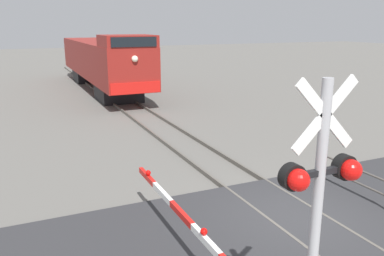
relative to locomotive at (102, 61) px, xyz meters
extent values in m
plane|color=#605E59|center=(0.00, -22.94, -2.18)|extent=(160.00, 160.00, 0.00)
cube|color=#59544C|center=(-0.72, -22.94, -2.11)|extent=(0.08, 80.00, 0.15)
cube|color=#59544C|center=(0.72, -22.94, -2.11)|extent=(0.08, 80.00, 0.15)
cube|color=#2D2D30|center=(0.00, -22.94, -2.11)|extent=(36.00, 4.87, 0.14)
cube|color=black|center=(0.00, -4.69, -1.66)|extent=(2.57, 3.20, 1.05)
cube|color=black|center=(0.00, 5.25, -1.66)|extent=(2.57, 3.20, 1.05)
cube|color=maroon|center=(0.00, 0.28, 0.14)|extent=(3.02, 18.08, 2.53)
cube|color=maroon|center=(0.00, -7.37, 1.74)|extent=(2.96, 2.77, 0.67)
cube|color=black|center=(0.00, -8.79, 1.74)|extent=(2.57, 0.06, 0.54)
cube|color=red|center=(0.00, -8.80, -0.78)|extent=(2.87, 0.08, 0.64)
sphere|color=#F2EACC|center=(0.00, -8.81, 0.83)|extent=(0.36, 0.36, 0.36)
cylinder|color=#ADADB2|center=(-2.79, -26.64, -0.04)|extent=(0.14, 0.14, 4.28)
cube|color=white|center=(-2.79, -26.64, 1.65)|extent=(0.95, 0.04, 0.95)
cube|color=white|center=(-2.79, -26.64, 1.65)|extent=(0.95, 0.04, 0.95)
cube|color=black|center=(-2.79, -26.64, 0.90)|extent=(1.04, 0.08, 0.08)
sphere|color=red|center=(-3.21, -26.74, 0.90)|extent=(0.28, 0.28, 0.28)
sphere|color=red|center=(-2.37, -26.74, 0.90)|extent=(0.28, 0.28, 0.28)
cylinder|color=black|center=(-3.21, -26.62, 0.90)|extent=(0.34, 0.14, 0.34)
cylinder|color=black|center=(-2.37, -26.62, 0.90)|extent=(0.34, 0.14, 0.34)
cube|color=white|center=(-3.27, -24.36, -1.18)|extent=(0.10, 1.16, 0.14)
cube|color=red|center=(-3.27, -23.20, -1.18)|extent=(0.10, 1.16, 0.14)
cube|color=white|center=(-3.27, -22.04, -1.18)|extent=(0.10, 1.16, 0.14)
cube|color=red|center=(-3.27, -20.87, -1.18)|extent=(0.10, 1.16, 0.14)
sphere|color=red|center=(-3.27, -24.27, -1.04)|extent=(0.14, 0.14, 0.14)
sphere|color=red|center=(-3.27, -20.96, -1.04)|extent=(0.14, 0.14, 0.14)
cylinder|color=#4C4742|center=(2.40, -20.94, -1.71)|extent=(0.08, 0.08, 0.95)
cylinder|color=#4C4742|center=(2.40, -22.30, -1.27)|extent=(0.06, 2.72, 0.06)
cylinder|color=#4C4742|center=(2.40, -22.30, -1.66)|extent=(0.06, 2.72, 0.06)
camera|label=1|loc=(-6.22, -30.31, 2.72)|focal=37.44mm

